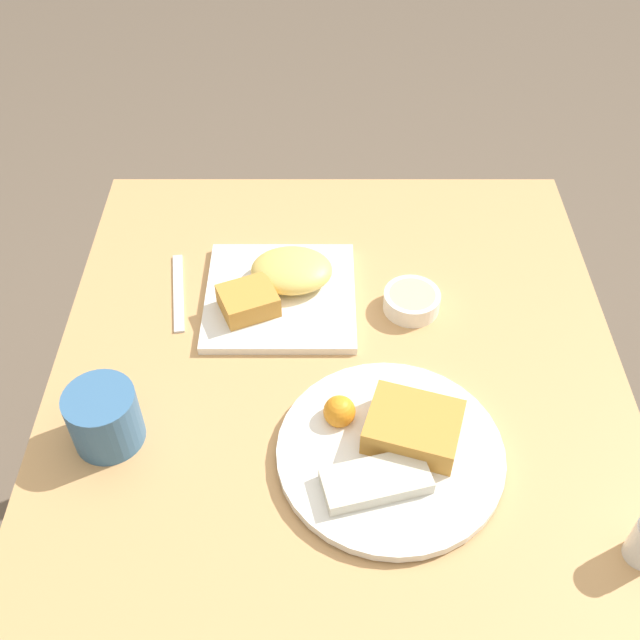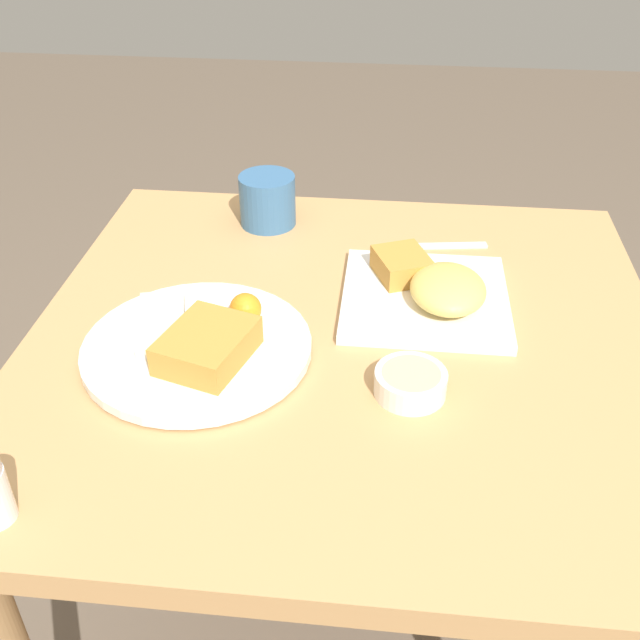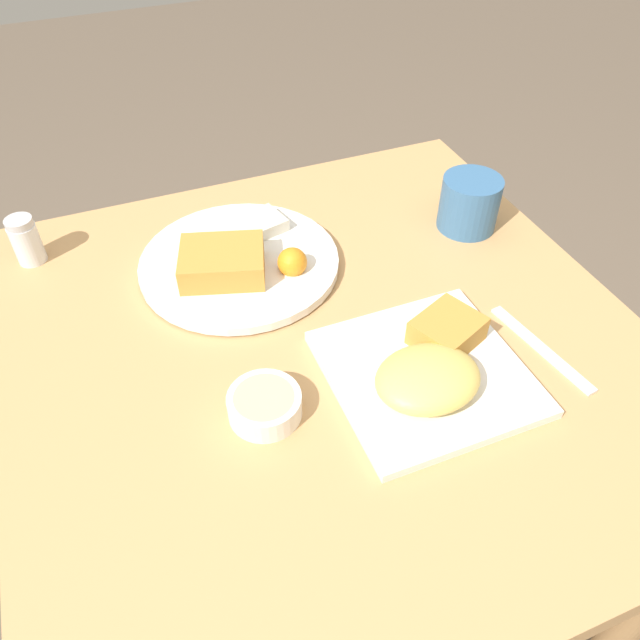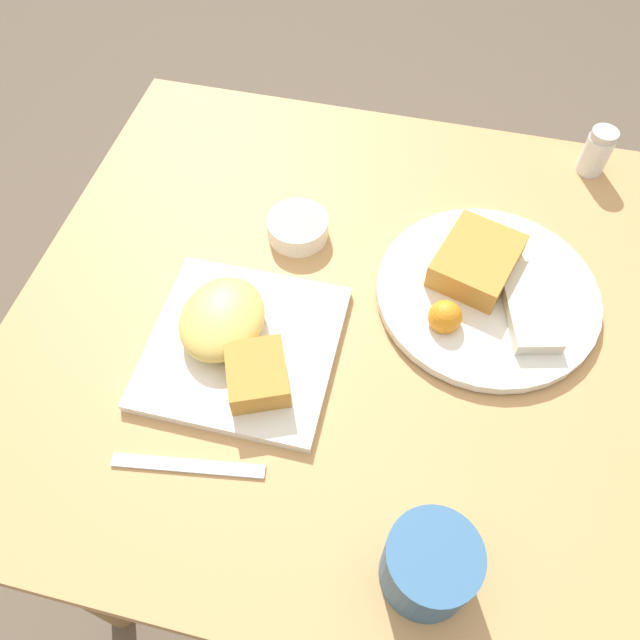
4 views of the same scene
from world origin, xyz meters
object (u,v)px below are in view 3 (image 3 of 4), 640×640
at_px(plate_oval_far, 238,260).
at_px(coffee_mug, 469,203).
at_px(butter_knife, 541,348).
at_px(sauce_ramekin, 265,405).
at_px(plate_square_near, 430,369).
at_px(salt_shaker, 27,243).

bearing_deg(plate_oval_far, coffee_mug, -4.39).
relative_size(plate_oval_far, butter_knife, 1.68).
distance_m(sauce_ramekin, butter_knife, 0.37).
relative_size(plate_square_near, coffee_mug, 2.51).
height_order(sauce_ramekin, coffee_mug, coffee_mug).
relative_size(plate_square_near, butter_knife, 1.33).
bearing_deg(plate_square_near, coffee_mug, 50.97).
relative_size(butter_knife, coffee_mug, 1.89).
distance_m(salt_shaker, coffee_mug, 0.69).
height_order(salt_shaker, coffee_mug, coffee_mug).
bearing_deg(salt_shaker, sauce_ramekin, -60.03).
height_order(butter_knife, coffee_mug, coffee_mug).
bearing_deg(plate_oval_far, plate_square_near, -62.41).
bearing_deg(sauce_ramekin, salt_shaker, 119.97).
xyz_separation_m(butter_knife, coffee_mug, (0.05, 0.28, 0.04)).
bearing_deg(plate_square_near, salt_shaker, 135.23).
xyz_separation_m(sauce_ramekin, salt_shaker, (-0.24, 0.42, 0.02)).
xyz_separation_m(sauce_ramekin, butter_knife, (0.37, -0.03, -0.01)).
xyz_separation_m(plate_oval_far, coffee_mug, (0.38, -0.03, 0.02)).
height_order(sauce_ramekin, salt_shaker, salt_shaker).
bearing_deg(coffee_mug, butter_knife, -101.09).
relative_size(plate_square_near, sauce_ramekin, 2.68).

